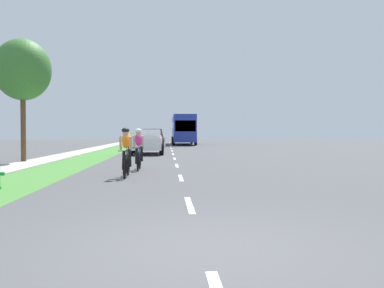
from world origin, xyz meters
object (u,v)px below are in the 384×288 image
Objects in this scene: pickup_white at (147,142)px; sedan_silver at (158,137)px; cyclist_lead at (126,152)px; cyclist_trailing at (139,149)px; bus_blue at (183,128)px; suv_maroon at (153,138)px; street_tree_near at (23,70)px.

sedan_silver is at bearing 90.02° from pickup_white.
cyclist_lead is 13.84m from pickup_white.
cyclist_trailing is 33.60m from bus_blue.
pickup_white is at bearing -98.67° from bus_blue.
cyclist_lead is 36.04m from bus_blue.
bus_blue is (3.36, 22.02, 1.15)m from pickup_white.
suv_maroon is at bearing -89.98° from sedan_silver.
suv_maroon reaches higher than sedan_silver.
suv_maroon is at bearing 90.59° from cyclist_trailing.
suv_maroon reaches higher than cyclist_trailing.
pickup_white reaches higher than cyclist_lead.
bus_blue reaches higher than pickup_white.
sedan_silver is (-0.02, 52.81, -0.04)m from cyclist_lead.
cyclist_trailing is 0.29× the size of street_tree_near.
cyclist_trailing is 50.38m from sedan_silver.
cyclist_lead is 0.29× the size of street_tree_near.
street_tree_near reaches higher than cyclist_trailing.
pickup_white is 22.31m from bus_blue.
pickup_white is at bearing 90.02° from cyclist_lead.
suv_maroon is 0.41× the size of bus_blue.
bus_blue is (3.12, 33.43, 1.17)m from cyclist_trailing.
cyclist_lead is at bearing -89.98° from suv_maroon.
pickup_white is 1.19× the size of sedan_silver.
pickup_white is at bearing 51.99° from street_tree_near.
bus_blue is at bearing 84.66° from cyclist_lead.
suv_maroon is at bearing 73.66° from street_tree_near.
pickup_white reaches higher than sedan_silver.
sedan_silver is 46.56m from street_tree_near.
street_tree_near is (-5.55, -46.08, 3.64)m from sedan_silver.
cyclist_lead is 0.40× the size of sedan_silver.
cyclist_lead is 2.44m from cyclist_trailing.
sedan_silver is at bearing 90.02° from cyclist_lead.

